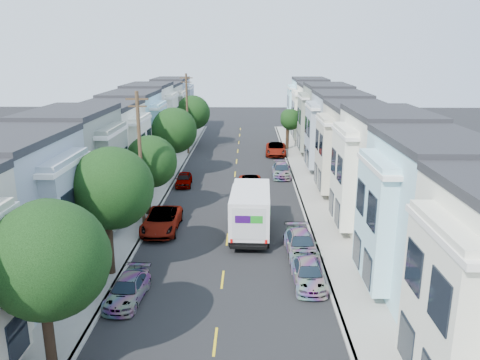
% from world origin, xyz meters
% --- Properties ---
extents(ground, '(160.00, 160.00, 0.00)m').
position_xyz_m(ground, '(0.00, 0.00, 0.00)').
color(ground, black).
rests_on(ground, ground).
extents(road_slab, '(12.00, 70.00, 0.02)m').
position_xyz_m(road_slab, '(0.00, 15.00, 0.01)').
color(road_slab, black).
rests_on(road_slab, ground).
extents(curb_left, '(0.30, 70.00, 0.15)m').
position_xyz_m(curb_left, '(-6.05, 15.00, 0.07)').
color(curb_left, gray).
rests_on(curb_left, ground).
extents(curb_right, '(0.30, 70.00, 0.15)m').
position_xyz_m(curb_right, '(6.05, 15.00, 0.07)').
color(curb_right, gray).
rests_on(curb_right, ground).
extents(sidewalk_left, '(2.60, 70.00, 0.15)m').
position_xyz_m(sidewalk_left, '(-7.35, 15.00, 0.07)').
color(sidewalk_left, gray).
rests_on(sidewalk_left, ground).
extents(sidewalk_right, '(2.60, 70.00, 0.15)m').
position_xyz_m(sidewalk_right, '(7.35, 15.00, 0.07)').
color(sidewalk_right, gray).
rests_on(sidewalk_right, ground).
extents(centerline, '(0.12, 70.00, 0.01)m').
position_xyz_m(centerline, '(0.00, 15.00, 0.00)').
color(centerline, gold).
rests_on(centerline, ground).
extents(townhouse_row_left, '(5.00, 70.00, 8.50)m').
position_xyz_m(townhouse_row_left, '(-11.15, 15.00, 0.00)').
color(townhouse_row_left, beige).
rests_on(townhouse_row_left, ground).
extents(townhouse_row_right, '(5.00, 70.00, 8.50)m').
position_xyz_m(townhouse_row_right, '(11.15, 15.00, 0.00)').
color(townhouse_row_right, beige).
rests_on(townhouse_row_right, ground).
extents(tree_a, '(4.70, 4.70, 7.38)m').
position_xyz_m(tree_a, '(-6.30, -14.12, 5.01)').
color(tree_a, black).
rests_on(tree_a, ground).
extents(tree_b, '(4.70, 4.70, 7.72)m').
position_xyz_m(tree_b, '(-6.30, -5.50, 5.34)').
color(tree_b, black).
rests_on(tree_b, ground).
extents(tree_c, '(4.13, 4.13, 6.51)m').
position_xyz_m(tree_c, '(-6.30, 4.96, 4.42)').
color(tree_c, black).
rests_on(tree_c, ground).
extents(tree_d, '(4.70, 4.70, 7.28)m').
position_xyz_m(tree_d, '(-6.30, 16.85, 4.91)').
color(tree_d, black).
rests_on(tree_d, ground).
extents(tree_e, '(4.70, 4.70, 7.02)m').
position_xyz_m(tree_e, '(-6.30, 33.14, 4.66)').
color(tree_e, black).
rests_on(tree_e, ground).
extents(tree_far_r, '(2.78, 2.78, 5.44)m').
position_xyz_m(tree_far_r, '(6.89, 31.19, 3.98)').
color(tree_far_r, black).
rests_on(tree_far_r, ground).
extents(utility_pole_near, '(1.60, 0.26, 10.00)m').
position_xyz_m(utility_pole_near, '(-6.30, 2.00, 5.15)').
color(utility_pole_near, '#42301E').
rests_on(utility_pole_near, ground).
extents(utility_pole_far, '(1.60, 0.26, 10.00)m').
position_xyz_m(utility_pole_far, '(-6.30, 28.00, 5.15)').
color(utility_pole_far, '#42301E').
rests_on(utility_pole_far, ground).
extents(fedex_truck, '(2.73, 7.09, 3.40)m').
position_xyz_m(fedex_truck, '(1.62, 1.08, 1.90)').
color(fedex_truck, silver).
rests_on(fedex_truck, ground).
extents(lead_sedan, '(2.50, 4.79, 1.29)m').
position_xyz_m(lead_sedan, '(1.71, 12.18, 0.64)').
color(lead_sedan, black).
rests_on(lead_sedan, ground).
extents(parked_left_b, '(1.99, 4.18, 1.22)m').
position_xyz_m(parked_left_b, '(-4.90, -8.37, 0.61)').
color(parked_left_b, black).
rests_on(parked_left_b, ground).
extents(parked_left_c, '(2.61, 5.55, 1.53)m').
position_xyz_m(parked_left_c, '(-4.90, 1.62, 0.77)').
color(parked_left_c, '#A7AFC2').
rests_on(parked_left_c, ground).
extents(parked_left_d, '(1.74, 4.02, 1.28)m').
position_xyz_m(parked_left_d, '(-4.90, 13.54, 0.64)').
color(parked_left_d, black).
rests_on(parked_left_d, ground).
extents(parked_right_a, '(1.81, 4.20, 1.25)m').
position_xyz_m(parked_right_a, '(4.90, -6.41, 0.63)').
color(parked_right_a, '#2E2F33').
rests_on(parked_right_a, ground).
extents(parked_right_b, '(2.13, 4.68, 1.38)m').
position_xyz_m(parked_right_b, '(4.90, -2.29, 0.69)').
color(parked_right_b, white).
rests_on(parked_right_b, ground).
extents(parked_right_c, '(2.02, 4.59, 1.36)m').
position_xyz_m(parked_right_c, '(4.90, 17.18, 0.68)').
color(parked_right_c, black).
rests_on(parked_right_c, ground).
extents(parked_right_d, '(2.80, 5.60, 1.52)m').
position_xyz_m(parked_right_d, '(4.90, 27.80, 0.76)').
color(parked_right_d, black).
rests_on(parked_right_d, ground).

